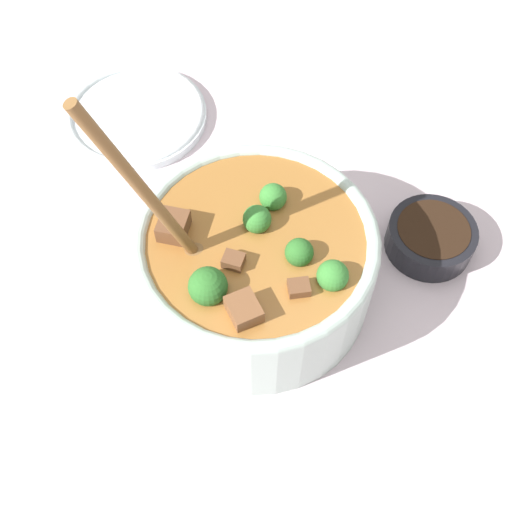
# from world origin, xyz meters

# --- Properties ---
(ground_plane) EXTENTS (4.00, 4.00, 0.00)m
(ground_plane) POSITION_xyz_m (0.00, 0.00, 0.00)
(ground_plane) COLOR silver
(stew_bowl) EXTENTS (0.27, 0.26, 0.32)m
(stew_bowl) POSITION_xyz_m (-0.00, -0.00, 0.06)
(stew_bowl) COLOR #B2C6BC
(stew_bowl) RESTS_ON ground_plane
(condiment_bowl) EXTENTS (0.10, 0.10, 0.04)m
(condiment_bowl) POSITION_xyz_m (0.22, -0.02, 0.02)
(condiment_bowl) COLOR black
(condiment_bowl) RESTS_ON ground_plane
(empty_plate) EXTENTS (0.20, 0.20, 0.02)m
(empty_plate) POSITION_xyz_m (-0.06, 0.32, 0.01)
(empty_plate) COLOR white
(empty_plate) RESTS_ON ground_plane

